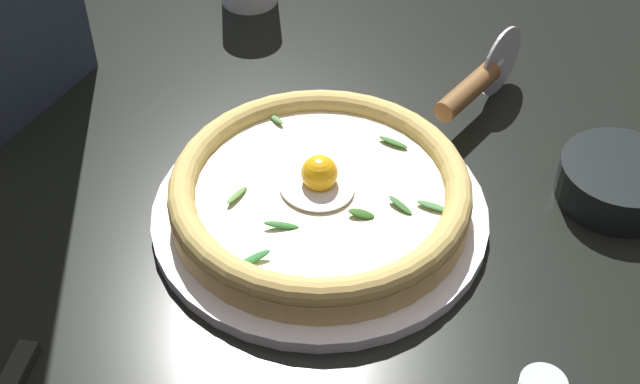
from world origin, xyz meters
The scene contains 5 objects.
ground_plane centered at (0.00, 0.00, -0.01)m, with size 2.40×2.40×0.03m, color black.
pizza_plate centered at (0.04, 0.02, 0.01)m, with size 0.30×0.30×0.01m, color white.
pizza centered at (0.04, 0.02, 0.03)m, with size 0.27×0.27×0.06m.
side_bowl centered at (-0.18, -0.15, 0.02)m, with size 0.11×0.11×0.04m, color black.
pizza_cutter centered at (-0.01, -0.19, 0.04)m, with size 0.03×0.15×0.08m.
Camera 1 is at (-0.28, 0.49, 0.56)m, focal length 48.61 mm.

